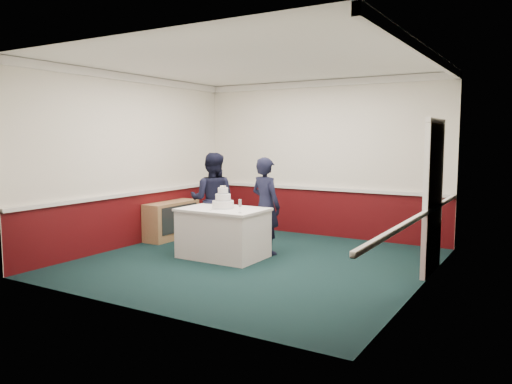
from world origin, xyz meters
The scene contains 9 objects.
ground centered at (0.00, 0.00, 0.00)m, with size 5.00×5.00×0.00m, color black.
room_shell centered at (0.08, 0.61, 1.97)m, with size 5.00×5.00×3.00m.
sideboard centered at (-2.28, 0.76, 0.35)m, with size 0.41×1.20×0.70m.
cake_table centered at (-0.58, 0.02, 0.40)m, with size 1.32×0.92×0.79m.
wedding_cake centered at (-0.58, 0.02, 0.90)m, with size 0.35×0.35×0.36m.
cake_knife centered at (-0.61, -0.18, 0.79)m, with size 0.01×0.22×0.01m, color silver.
champagne_flute centered at (-0.08, -0.26, 0.93)m, with size 0.05×0.05×0.21m.
person_man centered at (-1.21, 0.60, 0.82)m, with size 0.80×0.62×1.65m, color black.
person_woman centered at (-0.13, 0.59, 0.80)m, with size 0.58×0.38×1.59m, color black.
Camera 1 is at (3.88, -6.43, 1.90)m, focal length 35.00 mm.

